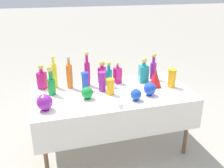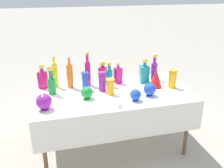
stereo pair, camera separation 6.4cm
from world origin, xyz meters
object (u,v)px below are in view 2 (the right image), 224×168
object	(u,v)px
square_decanter_2	(43,78)
square_decanter_3	(103,73)
slender_vase_0	(102,81)
slender_vase_1	(110,86)
square_decanter_0	(144,73)
round_bowl_0	(44,101)
tall_bottle_4	(154,69)
fluted_vase_0	(156,78)
round_bowl_2	(150,89)
slender_vase_3	(85,80)
tall_bottle_5	(109,76)
round_bowl_1	(135,95)
tall_bottle_3	(51,82)
tall_bottle_2	(55,74)
cardboard_box_behind_left	(70,98)
square_decanter_1	(118,75)
tall_bottle_1	(70,75)
slender_vase_2	(172,78)
round_bowl_3	(87,93)
tall_bottle_0	(88,71)

from	to	relation	value
square_decanter_2	square_decanter_3	bearing A→B (deg)	-0.53
slender_vase_0	slender_vase_1	world-z (taller)	slender_vase_0
square_decanter_0	round_bowl_0	distance (m)	1.31
tall_bottle_4	square_decanter_2	bearing A→B (deg)	177.41
square_decanter_0	square_decanter_2	distance (m)	1.25
fluted_vase_0	round_bowl_2	size ratio (longest dim) A/B	1.53
slender_vase_1	slender_vase_3	size ratio (longest dim) A/B	0.87
slender_vase_3	fluted_vase_0	bearing A→B (deg)	-9.69
tall_bottle_4	tall_bottle_5	xyz separation A→B (m)	(-0.62, -0.07, -0.02)
square_decanter_0	round_bowl_2	size ratio (longest dim) A/B	2.15
tall_bottle_4	tall_bottle_5	size ratio (longest dim) A/B	1.13
fluted_vase_0	round_bowl_1	size ratio (longest dim) A/B	1.75
tall_bottle_3	square_decanter_0	bearing A→B (deg)	3.96
tall_bottle_2	square_decanter_0	bearing A→B (deg)	-6.85
round_bowl_0	round_bowl_2	bearing A→B (deg)	2.33
fluted_vase_0	cardboard_box_behind_left	distance (m)	1.69
square_decanter_1	round_bowl_0	bearing A→B (deg)	-150.96
square_decanter_2	round_bowl_2	world-z (taller)	square_decanter_2
square_decanter_0	slender_vase_3	bearing A→B (deg)	-176.75
square_decanter_1	round_bowl_2	bearing A→B (deg)	-62.38
tall_bottle_1	slender_vase_1	world-z (taller)	tall_bottle_1
tall_bottle_4	slender_vase_2	distance (m)	0.33
tall_bottle_4	fluted_vase_0	xyz separation A→B (m)	(-0.08, -0.25, -0.03)
tall_bottle_4	slender_vase_2	bearing A→B (deg)	-71.84
slender_vase_3	round_bowl_3	bearing A→B (deg)	-95.28
slender_vase_1	round_bowl_0	distance (m)	0.75
slender_vase_1	round_bowl_0	bearing A→B (deg)	-165.15
tall_bottle_3	square_decanter_3	world-z (taller)	tall_bottle_3
round_bowl_2	tall_bottle_0	bearing A→B (deg)	141.79
round_bowl_2	tall_bottle_4	bearing A→B (deg)	61.77
round_bowl_1	round_bowl_3	xyz separation A→B (m)	(-0.50, 0.18, 0.00)
tall_bottle_3	round_bowl_3	xyz separation A→B (m)	(0.36, -0.22, -0.07)
tall_bottle_4	round_bowl_3	distance (m)	1.02
tall_bottle_5	round_bowl_0	bearing A→B (deg)	-150.55
square_decanter_2	fluted_vase_0	world-z (taller)	square_decanter_2
tall_bottle_0	tall_bottle_2	distance (m)	0.39
square_decanter_3	slender_vase_0	world-z (taller)	square_decanter_3
square_decanter_0	slender_vase_1	xyz separation A→B (m)	(-0.51, -0.25, -0.03)
tall_bottle_2	tall_bottle_3	bearing A→B (deg)	-103.34
round_bowl_3	fluted_vase_0	bearing A→B (deg)	7.85
square_decanter_1	cardboard_box_behind_left	xyz separation A→B (m)	(-0.54, 0.97, -0.70)
round_bowl_2	round_bowl_3	size ratio (longest dim) A/B	1.07
tall_bottle_3	fluted_vase_0	size ratio (longest dim) A/B	1.51
tall_bottle_0	round_bowl_0	xyz separation A→B (m)	(-0.53, -0.53, -0.09)
tall_bottle_2	round_bowl_1	xyz separation A→B (m)	(0.81, -0.61, -0.10)
square_decanter_3	round_bowl_2	xyz separation A→B (m)	(0.42, -0.52, -0.05)
slender_vase_1	round_bowl_1	xyz separation A→B (m)	(0.22, -0.23, -0.03)
tall_bottle_3	square_decanter_3	xyz separation A→B (m)	(0.63, 0.20, -0.01)
tall_bottle_3	square_decanter_0	size ratio (longest dim) A/B	1.07
slender_vase_1	tall_bottle_0	bearing A→B (deg)	120.47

